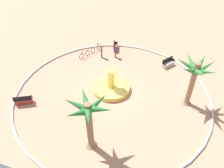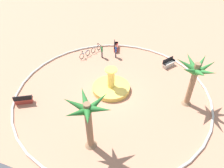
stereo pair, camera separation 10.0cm
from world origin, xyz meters
name	(u,v)px [view 1 (the left image)]	position (x,y,z in m)	size (l,w,h in m)	color
ground_plane	(112,93)	(0.00, 0.00, 0.00)	(80.00, 80.00, 0.00)	tan
plaza_curb	(112,92)	(0.00, 0.00, 0.10)	(18.75, 18.75, 0.20)	silver
fountain	(111,87)	(0.27, -0.39, 0.34)	(3.70, 3.70, 2.51)	gold
palm_tree_near_fountain	(88,115)	(-0.49, 6.23, 3.34)	(3.48, 3.26, 4.68)	#8E6B4C
palm_tree_by_curb	(195,74)	(-6.94, -0.96, 3.39)	(3.43, 3.52, 4.68)	#8E6B4C
bench_east	(115,47)	(2.42, -8.02, 0.35)	(0.94, 1.68, 1.00)	#B73D33
bench_west	(24,101)	(7.20, 4.11, 0.35)	(1.64, 1.22, 1.00)	#B73D33
bench_north	(168,64)	(-4.45, -6.46, 0.35)	(1.32, 1.60, 1.00)	beige
bicycle_red_frame	(96,49)	(4.61, -6.78, 0.38)	(0.72, 1.62, 0.94)	black
bicycle_by_lamppost	(84,54)	(5.35, -5.02, 0.38)	(0.70, 1.63, 0.94)	black
person_cyclist_helmet	(115,51)	(1.82, -6.25, 0.90)	(0.28, 0.52, 1.61)	#33333D
person_cyclist_photo	(102,51)	(3.37, -5.67, 0.94)	(0.34, 0.47, 1.67)	#33333D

